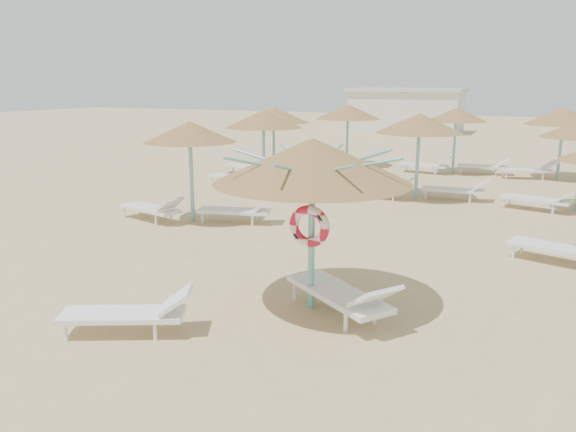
% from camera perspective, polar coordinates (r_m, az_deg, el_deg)
% --- Properties ---
extents(ground, '(120.00, 120.00, 0.00)m').
position_cam_1_polar(ground, '(9.27, -0.47, -9.52)').
color(ground, tan).
rests_on(ground, ground).
extents(main_palapa, '(3.11, 3.11, 2.78)m').
position_cam_1_polar(main_palapa, '(8.73, 2.48, 5.55)').
color(main_palapa, '#6AB8B8').
rests_on(main_palapa, ground).
extents(lounger_main_a, '(1.98, 1.35, 0.70)m').
position_cam_1_polar(lounger_main_a, '(8.64, -15.65, -9.42)').
color(lounger_main_a, white).
rests_on(lounger_main_a, ground).
extents(lounger_main_b, '(2.20, 1.83, 0.81)m').
position_cam_1_polar(lounger_main_b, '(8.90, 5.64, -7.91)').
color(lounger_main_b, white).
rests_on(lounger_main_b, ground).
extents(palapa_field, '(19.65, 14.09, 2.72)m').
position_cam_1_polar(palapa_field, '(18.62, 17.05, 8.76)').
color(palapa_field, '#6AB8B8').
rests_on(palapa_field, ground).
extents(service_hut, '(8.40, 4.40, 3.25)m').
position_cam_1_polar(service_hut, '(43.86, 11.93, 10.49)').
color(service_hut, silver).
rests_on(service_hut, ground).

